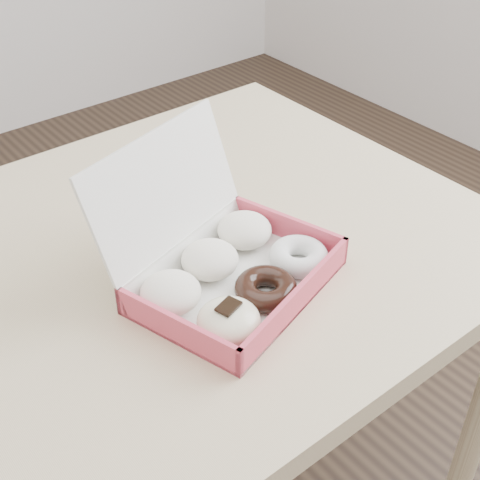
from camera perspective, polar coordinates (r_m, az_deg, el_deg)
table at (r=1.05m, az=-10.22°, el=-6.08°), size 1.20×0.80×0.75m
donut_box at (r=0.94m, az=-1.17°, el=-2.28°), size 0.34×0.33×0.20m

